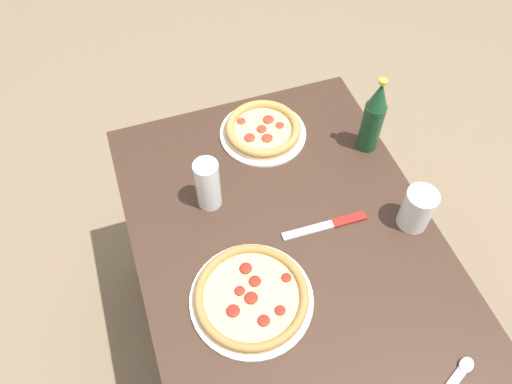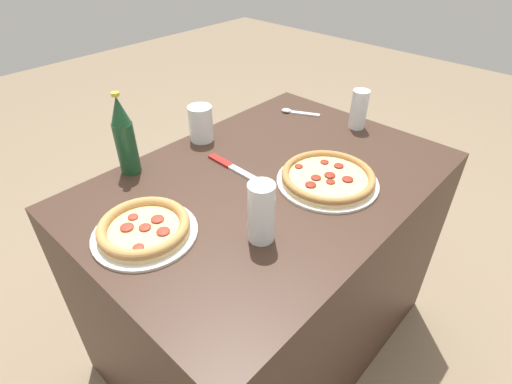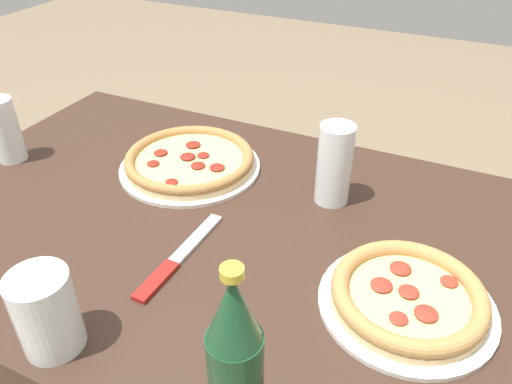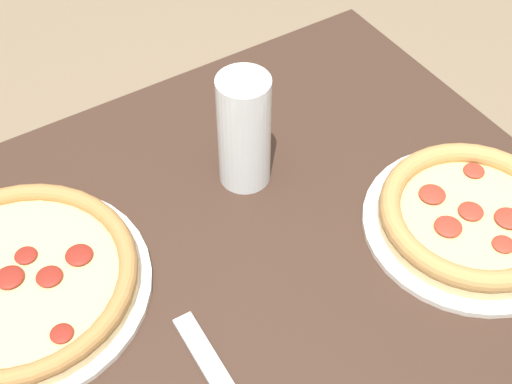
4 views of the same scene
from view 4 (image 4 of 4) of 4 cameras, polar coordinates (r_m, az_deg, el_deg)
pizza_veggie at (r=0.84m, az=-18.58°, el=-6.75°), size 0.30×0.30×0.04m
pizza_salami at (r=0.89m, az=16.92°, el=-1.91°), size 0.26×0.26×0.04m
glass_mango_juice at (r=0.88m, az=-0.95°, el=4.58°), size 0.07×0.07×0.16m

